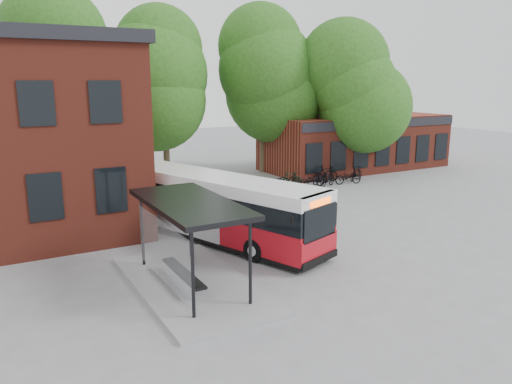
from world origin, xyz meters
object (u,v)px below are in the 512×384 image
bicycle_2 (312,180)px  bicycle_3 (327,179)px  city_bus (215,208)px  bicycle_7 (356,173)px  bicycle_5 (326,174)px  bicycle_4 (321,177)px  bicycle_6 (348,177)px  bicycle_0 (287,180)px  bicycle_1 (290,178)px  bus_shelter (191,244)px

bicycle_2 → bicycle_3: bearing=-109.0°
city_bus → bicycle_7: (13.51, 6.80, -0.87)m
bicycle_3 → bicycle_5: size_ratio=0.89×
city_bus → bicycle_4: size_ratio=6.57×
city_bus → bicycle_6: city_bus is taller
bicycle_2 → bicycle_5: bicycle_5 is taller
city_bus → bicycle_2: 11.87m
city_bus → bicycle_0: size_ratio=6.47×
city_bus → bicycle_0: city_bus is taller
city_bus → bicycle_5: size_ratio=5.88×
bicycle_1 → bicycle_6: (3.55, -1.46, 0.01)m
bicycle_2 → bicycle_4: bicycle_2 is taller
bicycle_1 → bicycle_4: 2.13m
bicycle_1 → bicycle_3: (1.91, -1.41, 0.02)m
bicycle_0 → bicycle_6: size_ratio=0.91×
bicycle_1 → bicycle_2: bearing=-120.2°
city_bus → bicycle_5: (11.43, 7.41, -0.82)m
city_bus → bicycle_4: city_bus is taller
bicycle_4 → bicycle_7: bicycle_7 is taller
bicycle_1 → bicycle_4: size_ratio=0.95×
bicycle_4 → bicycle_5: bicycle_5 is taller
bicycle_4 → bicycle_5: (0.61, 0.31, 0.12)m
city_bus → bicycle_1: 11.66m
bicycle_2 → bicycle_7: bicycle_7 is taller
bicycle_0 → bicycle_2: size_ratio=0.97×
bicycle_0 → bus_shelter: bearing=158.7°
bicycle_7 → bicycle_1: bearing=56.6°
bicycle_2 → bicycle_7: (3.72, 0.17, 0.04)m
bus_shelter → bicycle_5: 18.35m
bicycle_7 → bicycle_4: bearing=60.1°
city_bus → bicycle_1: city_bus is taller
bus_shelter → bicycle_4: bus_shelter is taller
bus_shelter → bicycle_7: bus_shelter is taller
city_bus → bicycle_6: size_ratio=5.90×
bicycle_3 → bicycle_5: (0.76, 1.19, 0.06)m
bicycle_3 → bicycle_7: bicycle_7 is taller
bus_shelter → bicycle_7: bearing=34.0°
bus_shelter → bicycle_2: bus_shelter is taller
bicycle_5 → bicycle_7: (2.08, -0.61, -0.05)m
bicycle_2 → city_bus: bearing=130.3°
bicycle_5 → bicycle_3: bearing=153.4°
bicycle_2 → bicycle_6: size_ratio=0.94×
bicycle_6 → bicycle_7: (1.21, 0.63, 0.02)m
bicycle_3 → bicycle_4: bicycle_3 is taller
bicycle_3 → bicycle_1: bearing=32.3°
city_bus → bicycle_3: size_ratio=6.61×
bicycle_1 → bicycle_2: bicycle_1 is taller
bicycle_2 → bicycle_4: bearing=-59.2°
bus_shelter → bicycle_6: bearing=34.5°
bicycle_2 → bicycle_7: 3.72m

